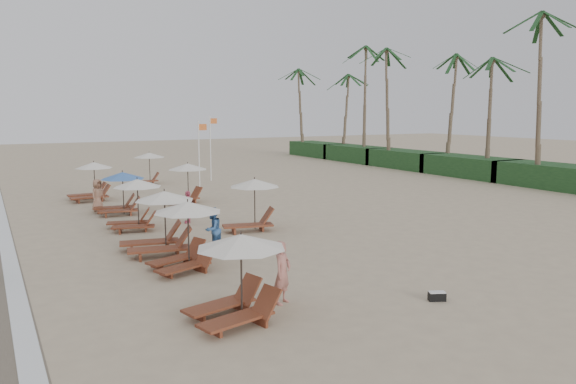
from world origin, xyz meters
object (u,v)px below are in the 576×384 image
duffel_bag (437,296)px  lounger_station_0 (233,278)px  lounger_station_4 (118,194)px  flag_pole_near (200,153)px  beachgoer_mid_a (213,229)px  beachgoer_far_a (188,207)px  inland_station_0 (251,201)px  inland_station_2 (148,163)px  lounger_station_1 (182,235)px  lounger_station_3 (133,204)px  lounger_station_2 (157,226)px  beachgoer_near (282,273)px  beachgoer_far_b (98,195)px  inland_station_1 (185,179)px  lounger_station_5 (90,183)px

duffel_bag → lounger_station_0: bearing=165.7°
lounger_station_4 → flag_pole_near: flag_pole_near is taller
beachgoer_mid_a → beachgoer_far_a: size_ratio=1.08×
inland_station_0 → inland_station_2: same height
lounger_station_0 → beachgoer_mid_a: 7.02m
lounger_station_1 → inland_station_0: (4.55, 4.37, 0.11)m
lounger_station_0 → lounger_station_4: 16.04m
lounger_station_3 → duffel_bag: bearing=-69.2°
beachgoer_far_a → lounger_station_2: bearing=-8.2°
lounger_station_3 → flag_pole_near: (6.44, 9.22, 1.39)m
lounger_station_2 → beachgoer_near: bearing=-78.2°
lounger_station_2 → lounger_station_4: (0.44, 8.58, 0.03)m
lounger_station_4 → inland_station_0: (4.23, -6.76, 0.24)m
inland_station_0 → beachgoer_far_b: (-5.01, 8.07, -0.44)m
lounger_station_3 → lounger_station_2: bearing=-92.7°
lounger_station_2 → beachgoer_far_a: 5.46m
lounger_station_2 → inland_station_1: lounger_station_2 is taller
lounger_station_2 → lounger_station_5: size_ratio=1.05×
lounger_station_2 → lounger_station_5: 13.73m
lounger_station_3 → lounger_station_0: bearing=-92.0°
duffel_bag → inland_station_0: bearing=93.2°
beachgoer_mid_a → beachgoer_far_b: beachgoer_far_b is taller
lounger_station_0 → lounger_station_3: (0.42, 11.92, 0.03)m
lounger_station_0 → beachgoer_near: lounger_station_0 is taller
lounger_station_2 → duffel_bag: bearing=-59.2°
lounger_station_0 → beachgoer_far_a: 12.51m
beachgoer_near → duffel_bag: beachgoer_near is taller
lounger_station_4 → duffel_bag: lounger_station_4 is taller
inland_station_0 → duffel_bag: inland_station_0 is taller
inland_station_2 → lounger_station_2: bearing=-103.9°
inland_station_2 → beachgoer_near: size_ratio=1.48×
lounger_station_3 → lounger_station_4: lounger_station_3 is taller
lounger_station_3 → beachgoer_near: bearing=-83.8°
lounger_station_4 → beachgoer_mid_a: size_ratio=1.58×
lounger_station_0 → inland_station_0: inland_station_0 is taller
inland_station_1 → flag_pole_near: flag_pole_near is taller
inland_station_1 → beachgoer_near: 17.41m
lounger_station_3 → inland_station_2: size_ratio=0.95×
flag_pole_near → beachgoer_far_b: bearing=-151.5°
lounger_station_1 → lounger_station_3: size_ratio=1.04×
lounger_station_1 → beachgoer_mid_a: (1.75, 1.80, -0.35)m
lounger_station_3 → inland_station_0: 5.19m
beachgoer_near → beachgoer_mid_a: (0.42, 6.20, -0.04)m
lounger_station_2 → duffel_bag: size_ratio=5.37×
lounger_station_2 → beachgoer_far_a: lounger_station_2 is taller
beachgoer_far_a → duffel_bag: 13.78m
lounger_station_0 → beachgoer_far_b: lounger_station_0 is taller
lounger_station_5 → inland_station_0: lounger_station_5 is taller
inland_station_1 → inland_station_2: 9.26m
lounger_station_4 → beachgoer_mid_a: (1.43, -9.33, -0.22)m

